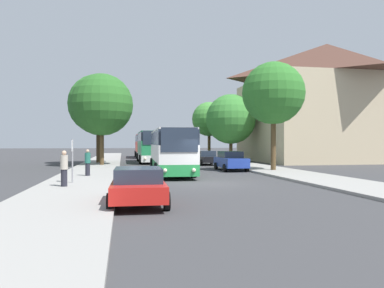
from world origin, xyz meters
The scene contains 18 objects.
ground_plane centered at (0.00, 0.00, 0.00)m, with size 300.00×300.00×0.00m, color #38383A.
sidewalk_left centered at (-7.00, 0.00, 0.07)m, with size 4.00×120.00×0.15m, color gray.
sidewalk_right centered at (7.00, 0.00, 0.07)m, with size 4.00×120.00×0.15m, color gray.
building_right_background centered at (20.38, 22.64, 7.33)m, with size 18.52×15.73×14.66m.
bus_front centered at (-1.25, 7.31, 1.71)m, with size 3.01×12.04×3.19m.
bus_middle centered at (-1.59, 23.47, 1.89)m, with size 2.81×10.69×3.54m.
bus_rear centered at (-1.45, 38.45, 1.89)m, with size 2.85×11.41×3.55m.
parked_car_left_curb centered at (-4.18, -6.53, 0.72)m, with size 2.15×4.21×1.36m.
parked_car_right_near centered at (3.96, 9.26, 0.82)m, with size 2.04×4.26×1.58m.
parked_car_right_far centered at (3.81, 17.67, 0.75)m, with size 2.08×4.40×1.45m.
bus_stop_sign centered at (-7.35, 0.40, 1.59)m, with size 0.08×0.45×2.31m.
pedestrian_waiting_near centered at (-6.95, 4.68, 1.00)m, with size 0.36×0.36×1.69m.
pedestrian_waiting_far centered at (-7.52, -1.27, 1.03)m, with size 0.36×0.36×1.74m.
tree_left_near centered at (-6.71, 17.05, 5.96)m, with size 6.01×6.01×8.83m.
tree_left_far centered at (-7.33, 21.37, 6.47)m, with size 6.40×6.40×9.53m.
tree_right_near centered at (6.73, 28.84, 5.46)m, with size 4.62×4.62×7.64m.
tree_right_mid centered at (7.94, 22.69, 5.11)m, with size 5.92×5.92×7.92m.
tree_right_far centered at (6.92, 7.53, 6.16)m, with size 4.90×4.90×8.48m.
Camera 1 is at (-4.73, -20.19, 2.25)m, focal length 35.00 mm.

